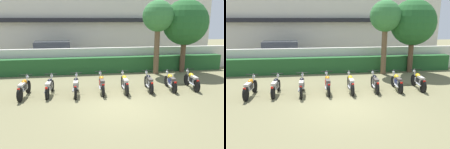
% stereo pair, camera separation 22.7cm
% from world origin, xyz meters
% --- Properties ---
extents(ground, '(60.00, 60.00, 0.00)m').
position_xyz_m(ground, '(0.00, 0.00, 0.00)').
color(ground, olive).
extents(building, '(22.48, 6.50, 6.64)m').
position_xyz_m(building, '(0.00, 15.16, 3.32)').
color(building, beige).
rests_on(building, ground).
extents(compound_wall, '(21.36, 0.30, 1.61)m').
position_xyz_m(compound_wall, '(0.00, 7.05, 0.81)').
color(compound_wall, silver).
rests_on(compound_wall, ground).
extents(hedge_row, '(17.09, 0.70, 1.07)m').
position_xyz_m(hedge_row, '(0.00, 6.35, 0.53)').
color(hedge_row, '#235628').
rests_on(hedge_row, ground).
extents(parked_car, '(4.56, 2.19, 1.89)m').
position_xyz_m(parked_car, '(-3.40, 9.61, 0.94)').
color(parked_car, silver).
rests_on(parked_car, ground).
extents(tree_near_inspector, '(1.99, 1.99, 4.76)m').
position_xyz_m(tree_near_inspector, '(3.50, 5.51, 3.66)').
color(tree_near_inspector, brown).
rests_on(tree_near_inspector, ground).
extents(tree_far_side, '(3.01, 3.01, 4.86)m').
position_xyz_m(tree_far_side, '(5.50, 5.78, 3.33)').
color(tree_far_side, brown).
rests_on(tree_far_side, ground).
extents(motorcycle_in_row_0, '(0.60, 1.88, 0.97)m').
position_xyz_m(motorcycle_in_row_0, '(-4.22, 1.85, 0.46)').
color(motorcycle_in_row_0, black).
rests_on(motorcycle_in_row_0, ground).
extents(motorcycle_in_row_1, '(0.60, 1.84, 0.94)m').
position_xyz_m(motorcycle_in_row_1, '(-3.07, 2.00, 0.44)').
color(motorcycle_in_row_1, black).
rests_on(motorcycle_in_row_1, ground).
extents(motorcycle_in_row_2, '(0.60, 1.96, 0.98)m').
position_xyz_m(motorcycle_in_row_2, '(-1.82, 1.84, 0.46)').
color(motorcycle_in_row_2, black).
rests_on(motorcycle_in_row_2, ground).
extents(motorcycle_in_row_3, '(0.60, 1.97, 0.97)m').
position_xyz_m(motorcycle_in_row_3, '(-0.56, 2.01, 0.45)').
color(motorcycle_in_row_3, black).
rests_on(motorcycle_in_row_3, ground).
extents(motorcycle_in_row_4, '(0.60, 1.95, 0.97)m').
position_xyz_m(motorcycle_in_row_4, '(0.59, 1.94, 0.45)').
color(motorcycle_in_row_4, black).
rests_on(motorcycle_in_row_4, ground).
extents(motorcycle_in_row_5, '(0.60, 1.82, 0.95)m').
position_xyz_m(motorcycle_in_row_5, '(1.86, 1.97, 0.44)').
color(motorcycle_in_row_5, black).
rests_on(motorcycle_in_row_5, ground).
extents(motorcycle_in_row_6, '(0.60, 1.78, 0.94)m').
position_xyz_m(motorcycle_in_row_6, '(3.01, 1.92, 0.44)').
color(motorcycle_in_row_6, black).
rests_on(motorcycle_in_row_6, ground).
extents(motorcycle_in_row_7, '(0.60, 1.83, 0.97)m').
position_xyz_m(motorcycle_in_row_7, '(4.18, 1.90, 0.45)').
color(motorcycle_in_row_7, black).
rests_on(motorcycle_in_row_7, ground).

